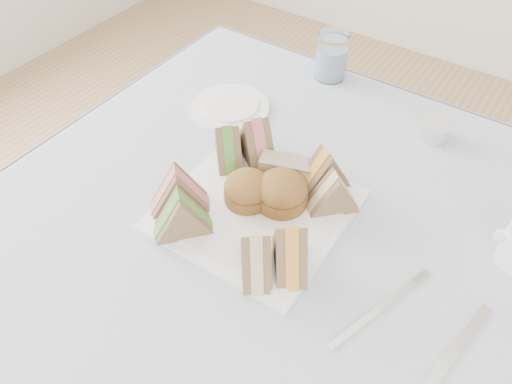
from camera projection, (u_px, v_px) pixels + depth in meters
The scene contains 19 objects.
table at pixel (270, 330), 1.14m from camera, with size 0.90×0.90×0.74m, color brown.
tablecloth at pixel (275, 225), 0.87m from camera, with size 1.02×1.02×0.01m, color silver.
serving_plate at pixel (256, 209), 0.88m from camera, with size 0.30×0.30×0.01m, color white.
sandwich_fl_a at pixel (178, 189), 0.85m from camera, with size 0.10×0.05×0.09m, color #8B684F, non-canonical shape.
sandwich_fl_b at pixel (181, 213), 0.81m from camera, with size 0.10×0.05×0.09m, color #8B684F, non-canonical shape.
sandwich_fr_a at pixel (290, 246), 0.76m from camera, with size 0.10×0.05×0.09m, color #8B684F, non-canonical shape.
sandwich_fr_b at pixel (256, 253), 0.76m from camera, with size 0.09×0.04×0.08m, color #8B684F, non-canonical shape.
sandwich_bl_a at pixel (228, 144), 0.93m from camera, with size 0.10×0.04×0.08m, color #8B684F, non-canonical shape.
sandwich_bl_b at pixel (256, 138), 0.94m from camera, with size 0.10×0.05×0.09m, color #8B684F, non-canonical shape.
sandwich_br_a at pixel (334, 191), 0.85m from camera, with size 0.09×0.04×0.08m, color #8B684F, non-canonical shape.
sandwich_br_b at pixel (325, 168), 0.88m from camera, with size 0.10×0.05×0.09m, color #8B684F, non-canonical shape.
scone_left at pixel (247, 189), 0.87m from camera, with size 0.08×0.08×0.06m, color brown.
scone_right at pixel (282, 191), 0.86m from camera, with size 0.09×0.09×0.06m, color brown.
pastry_slice at pixel (286, 169), 0.91m from camera, with size 0.09×0.04×0.04m, color #CFBB73.
side_plate at pixel (230, 107), 1.09m from camera, with size 0.17×0.17×0.01m, color white.
water_glass at pixel (332, 56), 1.15m from camera, with size 0.07×0.07×0.11m, color white.
tea_strainer at pixel (436, 132), 1.01m from camera, with size 0.06×0.06×0.04m, color silver.
knife at pixel (455, 351), 0.70m from camera, with size 0.02×0.19×0.00m, color silver.
fork at pixel (373, 314), 0.74m from camera, with size 0.01×0.18×0.00m, color silver.
Camera 1 is at (0.29, -0.48, 1.41)m, focal length 35.00 mm.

